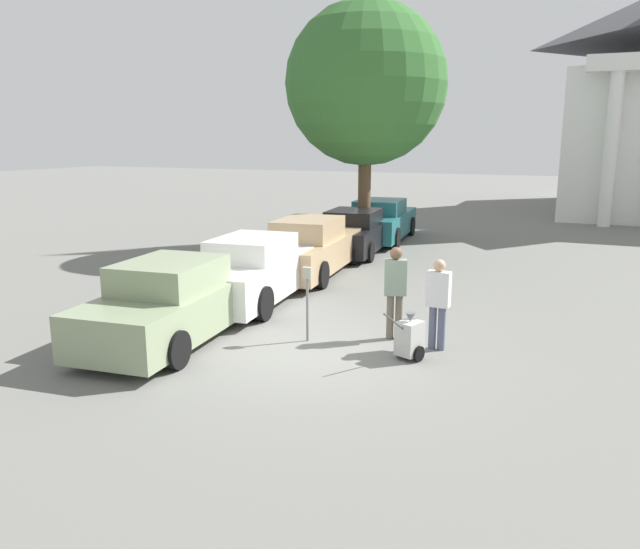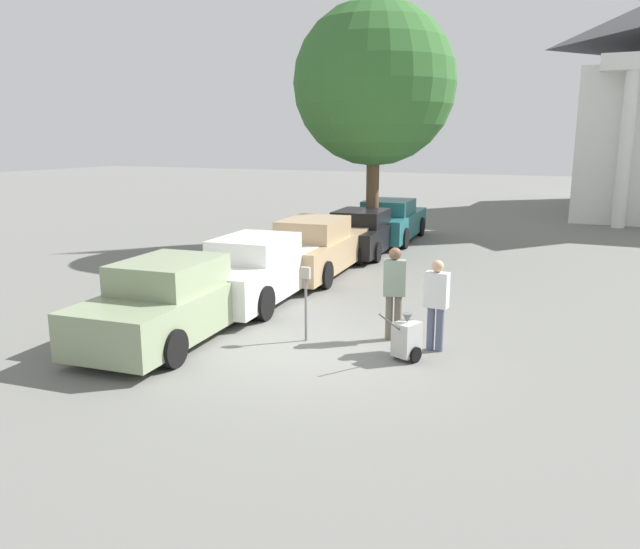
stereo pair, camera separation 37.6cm
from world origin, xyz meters
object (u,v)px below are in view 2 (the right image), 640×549
at_px(person_supervisor, 436,300).
at_px(parked_car_white, 258,270).
at_px(parked_car_tan, 316,248).
at_px(person_worker, 394,287).
at_px(parked_car_sage, 175,301).
at_px(equipment_cart, 407,339).
at_px(parked_car_black, 362,233).
at_px(parked_car_teal, 390,222).
at_px(parking_meter, 306,290).

bearing_deg(person_supervisor, parked_car_white, -17.79).
distance_m(parked_car_tan, person_worker, 6.17).
xyz_separation_m(person_worker, person_supervisor, (0.90, -0.30, -0.08)).
relative_size(parked_car_tan, person_worker, 2.96).
xyz_separation_m(parked_car_tan, person_supervisor, (4.81, -5.07, 0.21)).
xyz_separation_m(parked_car_sage, equipment_cart, (4.48, 0.65, -0.34)).
height_order(parked_car_sage, person_worker, person_worker).
bearing_deg(parked_car_black, parked_car_tan, -95.31).
relative_size(parked_car_white, parked_car_teal, 0.99).
bearing_deg(parked_car_tan, equipment_cart, -57.48).
distance_m(parked_car_tan, parked_car_teal, 6.60).
relative_size(parked_car_teal, person_supervisor, 3.09).
relative_size(parked_car_tan, parking_meter, 3.69).
xyz_separation_m(parked_car_white, person_worker, (3.91, -1.54, 0.30)).
bearing_deg(person_supervisor, parked_car_sage, 18.84).
xyz_separation_m(parked_car_white, equipment_cart, (4.48, -2.54, -0.35)).
distance_m(parked_car_black, parking_meter, 9.60).
relative_size(parked_car_teal, person_worker, 2.89).
distance_m(parked_car_tan, equipment_cart, 7.32).
height_order(parked_car_teal, person_supervisor, person_supervisor).
relative_size(person_worker, person_supervisor, 1.07).
bearing_deg(parked_car_white, parking_meter, -49.28).
relative_size(parked_car_white, parked_car_black, 1.06).
bearing_deg(person_supervisor, parked_car_black, -58.19).
bearing_deg(person_supervisor, person_worker, -15.28).
relative_size(person_worker, equipment_cart, 1.82).
bearing_deg(parked_car_white, parked_car_teal, 84.68).
height_order(parked_car_tan, person_supervisor, person_supervisor).
bearing_deg(equipment_cart, parked_car_tan, 148.38).
xyz_separation_m(parked_car_teal, equipment_cart, (4.48, -12.37, -0.35)).
relative_size(parking_meter, person_worker, 0.80).
xyz_separation_m(parked_car_teal, person_supervisor, (4.81, -11.67, 0.23)).
height_order(parked_car_black, person_worker, person_worker).
bearing_deg(parked_car_tan, parked_car_teal, 84.69).
height_order(parked_car_black, parking_meter, parked_car_black).
height_order(parked_car_sage, parked_car_teal, parked_car_sage).
height_order(parked_car_teal, person_worker, person_worker).
xyz_separation_m(parked_car_black, equipment_cart, (4.48, -9.50, -0.30)).
bearing_deg(parked_car_sage, parked_car_tan, 84.68).
xyz_separation_m(parked_car_tan, person_worker, (3.91, -4.77, 0.29)).
distance_m(parked_car_white, parked_car_teal, 9.83).
xyz_separation_m(parked_car_teal, parking_meter, (2.41, -12.16, 0.27)).
xyz_separation_m(parked_car_black, parked_car_teal, (0.00, 2.87, 0.05)).
distance_m(person_supervisor, equipment_cart, 0.97).
bearing_deg(equipment_cart, parked_car_sage, -151.22).
bearing_deg(person_worker, parking_meter, 8.51).
height_order(parked_car_white, parking_meter, parked_car_white).
distance_m(parked_car_teal, equipment_cart, 13.16).
bearing_deg(person_supervisor, equipment_cart, 68.17).
bearing_deg(parked_car_tan, person_worker, -55.97).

